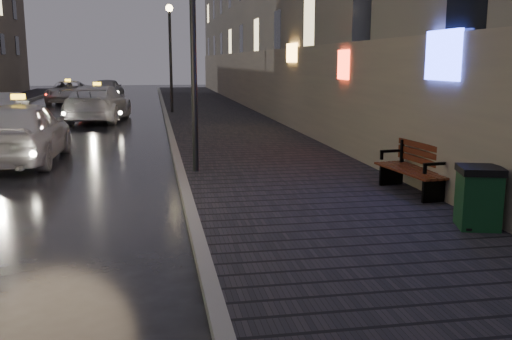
{
  "coord_description": "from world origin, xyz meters",
  "views": [
    {
      "loc": [
        0.91,
        -7.23,
        2.7
      ],
      "look_at": [
        2.62,
        2.26,
        0.85
      ],
      "focal_mm": 40.0,
      "sensor_mm": 36.0,
      "label": 1
    }
  ],
  "objects_px": {
    "lamp_far": "(170,45)",
    "car_far": "(108,89)",
    "trash_bin": "(479,197)",
    "taxi_near": "(21,131)",
    "bench": "(416,168)",
    "taxi_far": "(68,92)",
    "lamp_near": "(193,25)",
    "taxi_mid": "(98,103)"
  },
  "relations": [
    {
      "from": "lamp_far",
      "to": "trash_bin",
      "type": "xyz_separation_m",
      "value": [
        3.95,
        -21.43,
        -2.85
      ]
    },
    {
      "from": "trash_bin",
      "to": "taxi_near",
      "type": "relative_size",
      "value": 0.19
    },
    {
      "from": "trash_bin",
      "to": "taxi_mid",
      "type": "relative_size",
      "value": 0.17
    },
    {
      "from": "bench",
      "to": "car_far",
      "type": "relative_size",
      "value": 0.44
    },
    {
      "from": "taxi_near",
      "to": "taxi_far",
      "type": "relative_size",
      "value": 0.98
    },
    {
      "from": "taxi_mid",
      "to": "taxi_far",
      "type": "relative_size",
      "value": 1.1
    },
    {
      "from": "bench",
      "to": "taxi_far",
      "type": "relative_size",
      "value": 0.38
    },
    {
      "from": "trash_bin",
      "to": "taxi_far",
      "type": "xyz_separation_m",
      "value": [
        -10.31,
        31.3,
        0.07
      ]
    },
    {
      "from": "taxi_far",
      "to": "lamp_near",
      "type": "bearing_deg",
      "value": -74.31
    },
    {
      "from": "taxi_mid",
      "to": "taxi_far",
      "type": "bearing_deg",
      "value": -69.41
    },
    {
      "from": "lamp_far",
      "to": "taxi_near",
      "type": "relative_size",
      "value": 1.06
    },
    {
      "from": "taxi_near",
      "to": "taxi_far",
      "type": "xyz_separation_m",
      "value": [
        -1.91,
        23.09,
        -0.14
      ]
    },
    {
      "from": "lamp_far",
      "to": "taxi_near",
      "type": "bearing_deg",
      "value": -108.59
    },
    {
      "from": "taxi_near",
      "to": "bench",
      "type": "bearing_deg",
      "value": 147.22
    },
    {
      "from": "taxi_near",
      "to": "car_far",
      "type": "xyz_separation_m",
      "value": [
        0.35,
        26.42,
        -0.1
      ]
    },
    {
      "from": "lamp_far",
      "to": "taxi_near",
      "type": "xyz_separation_m",
      "value": [
        -4.45,
        -13.22,
        -2.64
      ]
    },
    {
      "from": "taxi_near",
      "to": "car_far",
      "type": "bearing_deg",
      "value": -89.3
    },
    {
      "from": "taxi_near",
      "to": "car_far",
      "type": "height_order",
      "value": "taxi_near"
    },
    {
      "from": "lamp_far",
      "to": "trash_bin",
      "type": "relative_size",
      "value": 5.47
    },
    {
      "from": "taxi_mid",
      "to": "taxi_far",
      "type": "height_order",
      "value": "taxi_mid"
    },
    {
      "from": "lamp_near",
      "to": "lamp_far",
      "type": "bearing_deg",
      "value": 90.0
    },
    {
      "from": "bench",
      "to": "taxi_far",
      "type": "bearing_deg",
      "value": 103.42
    },
    {
      "from": "lamp_far",
      "to": "car_far",
      "type": "relative_size",
      "value": 1.2
    },
    {
      "from": "lamp_far",
      "to": "car_far",
      "type": "distance_m",
      "value": 14.09
    },
    {
      "from": "bench",
      "to": "taxi_far",
      "type": "xyz_separation_m",
      "value": [
        -10.43,
        28.89,
        0.07
      ]
    },
    {
      "from": "taxi_mid",
      "to": "car_far",
      "type": "xyz_separation_m",
      "value": [
        -0.7,
        15.63,
        -0.06
      ]
    },
    {
      "from": "taxi_near",
      "to": "taxi_far",
      "type": "bearing_deg",
      "value": -83.81
    },
    {
      "from": "lamp_far",
      "to": "taxi_far",
      "type": "distance_m",
      "value": 12.07
    },
    {
      "from": "lamp_near",
      "to": "taxi_near",
      "type": "relative_size",
      "value": 1.06
    },
    {
      "from": "taxi_far",
      "to": "car_far",
      "type": "height_order",
      "value": "car_far"
    },
    {
      "from": "bench",
      "to": "taxi_mid",
      "type": "height_order",
      "value": "taxi_mid"
    },
    {
      "from": "lamp_far",
      "to": "trash_bin",
      "type": "height_order",
      "value": "lamp_far"
    },
    {
      "from": "lamp_near",
      "to": "bench",
      "type": "height_order",
      "value": "lamp_near"
    },
    {
      "from": "lamp_near",
      "to": "bench",
      "type": "bearing_deg",
      "value": -36.55
    },
    {
      "from": "bench",
      "to": "taxi_near",
      "type": "relative_size",
      "value": 0.39
    },
    {
      "from": "bench",
      "to": "trash_bin",
      "type": "bearing_deg",
      "value": -99.38
    },
    {
      "from": "lamp_near",
      "to": "trash_bin",
      "type": "relative_size",
      "value": 5.47
    },
    {
      "from": "lamp_far",
      "to": "car_far",
      "type": "xyz_separation_m",
      "value": [
        -4.1,
        13.2,
        -2.74
      ]
    },
    {
      "from": "lamp_near",
      "to": "taxi_far",
      "type": "height_order",
      "value": "lamp_near"
    },
    {
      "from": "bench",
      "to": "car_far",
      "type": "distance_m",
      "value": 33.24
    },
    {
      "from": "car_far",
      "to": "trash_bin",
      "type": "bearing_deg",
      "value": 110.25
    },
    {
      "from": "lamp_near",
      "to": "lamp_far",
      "type": "distance_m",
      "value": 16.0
    }
  ]
}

